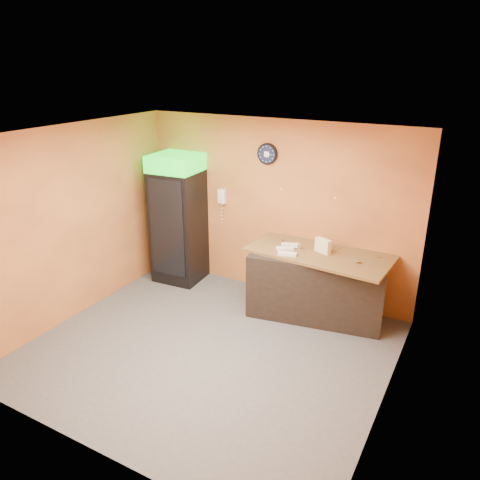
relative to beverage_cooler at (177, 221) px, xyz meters
The scene contains 15 objects.
floor 2.51m from the beverage_cooler, 44.74° to the right, with size 4.50×4.50×0.00m, color #47474C.
back_wall 1.70m from the beverage_cooler, 13.87° to the left, with size 4.50×0.02×2.80m, color #CF7D3A.
left_wall 1.75m from the beverage_cooler, 111.61° to the right, with size 0.02×4.00×2.80m, color #CF7D3A.
right_wall 4.20m from the beverage_cooler, 22.50° to the right, with size 0.02×4.00×2.80m, color #CF7D3A.
ceiling 2.86m from the beverage_cooler, 44.74° to the right, with size 4.50×4.00×0.02m, color white.
beverage_cooler is the anchor object (origin of this frame).
prep_counter 2.59m from the beverage_cooler, ahead, with size 1.94×0.86×0.97m, color black.
wall_clock 1.94m from the beverage_cooler, 14.09° to the left, with size 0.33×0.06×0.33m.
wall_phone 0.87m from the beverage_cooler, 27.30° to the left, with size 0.13×0.11×0.23m.
butcher_paper 2.52m from the beverage_cooler, ahead, with size 2.04×0.96×0.04m, color brown.
sub_roll_stack 2.57m from the beverage_cooler, ahead, with size 0.26×0.17×0.21m.
wrapped_sandwich_left 2.06m from the beverage_cooler, ahead, with size 0.26×0.10×0.04m, color silver.
wrapped_sandwich_mid 2.19m from the beverage_cooler, ahead, with size 0.27×0.10×0.04m, color silver.
wrapped_sandwich_right 2.06m from the beverage_cooler, ahead, with size 0.26×0.10×0.04m, color silver.
kitchen_tool 2.22m from the beverage_cooler, ahead, with size 0.07×0.07×0.07m, color silver.
Camera 1 is at (2.90, -4.42, 3.61)m, focal length 35.00 mm.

